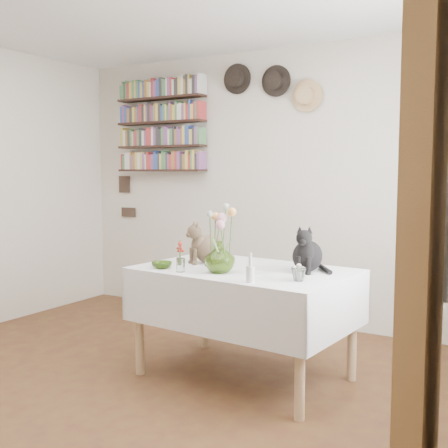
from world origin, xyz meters
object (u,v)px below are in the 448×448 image
Objects in this scene: dining_table at (244,296)px; tabby_cat at (209,241)px; flower_vase at (220,257)px; black_cat at (308,248)px; bookshelf_unit at (161,126)px.

tabby_cat reaches higher than dining_table.
tabby_cat is at bearing 132.22° from flower_vase.
black_cat is 2.60m from bookshelf_unit.
dining_table is at bearing 20.09° from tabby_cat.
dining_table is at bearing 70.96° from flower_vase.
bookshelf_unit is (-1.69, 1.36, 1.28)m from dining_table.
black_cat is at bearing 17.88° from dining_table.
tabby_cat is 0.39m from flower_vase.
bookshelf_unit is at bearing 141.29° from dining_table.
black_cat reaches higher than flower_vase.
tabby_cat is at bearing -43.07° from bookshelf_unit.
dining_table is 0.48m from tabby_cat.
dining_table is 0.54m from black_cat.
tabby_cat is 2.09m from bookshelf_unit.
bookshelf_unit reaches higher than tabby_cat.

